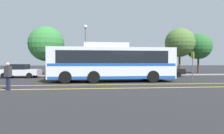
# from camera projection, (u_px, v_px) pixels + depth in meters

# --- Properties ---
(ground_plane) EXTENTS (220.00, 220.00, 0.00)m
(ground_plane) POSITION_uv_depth(u_px,v_px,m) (126.00, 82.00, 15.35)
(ground_plane) COLOR #262628
(lane_strip_0) EXTENTS (30.63, 0.20, 0.01)m
(lane_strip_0) POSITION_uv_depth(u_px,v_px,m) (115.00, 84.00, 13.20)
(lane_strip_0) COLOR gold
(lane_strip_0) RESTS_ON ground_plane
(lane_strip_1) EXTENTS (30.63, 0.20, 0.01)m
(lane_strip_1) POSITION_uv_depth(u_px,v_px,m) (118.00, 88.00, 11.23)
(lane_strip_1) COLOR gold
(lane_strip_1) RESTS_ON ground_plane
(curb_strip) EXTENTS (38.63, 0.36, 0.15)m
(curb_strip) POSITION_uv_depth(u_px,v_px,m) (107.00, 75.00, 22.37)
(curb_strip) COLOR #99999E
(curb_strip) RESTS_ON ground_plane
(transit_bus) EXTENTS (10.97, 2.83, 3.34)m
(transit_bus) POSITION_uv_depth(u_px,v_px,m) (112.00, 62.00, 15.35)
(transit_bus) COLOR silver
(transit_bus) RESTS_ON ground_plane
(parked_car_0) EXTENTS (4.20, 2.07, 1.51)m
(parked_car_0) POSITION_uv_depth(u_px,v_px,m) (20.00, 71.00, 19.40)
(parked_car_0) COLOR silver
(parked_car_0) RESTS_ON ground_plane
(parked_car_1) EXTENTS (4.40, 2.04, 1.57)m
(parked_car_1) POSITION_uv_depth(u_px,v_px,m) (65.00, 70.00, 20.20)
(parked_car_1) COLOR #4C3823
(parked_car_1) RESTS_ON ground_plane
(parked_car_2) EXTENTS (4.71, 2.19, 1.36)m
(parked_car_2) POSITION_uv_depth(u_px,v_px,m) (119.00, 71.00, 20.47)
(parked_car_2) COLOR maroon
(parked_car_2) RESTS_ON ground_plane
(parked_car_3) EXTENTS (4.53, 1.95, 1.36)m
(parked_car_3) POSITION_uv_depth(u_px,v_px,m) (164.00, 71.00, 21.04)
(parked_car_3) COLOR black
(parked_car_3) RESTS_ON ground_plane
(pedestrian_0) EXTENTS (0.47, 0.39, 1.66)m
(pedestrian_0) POSITION_uv_depth(u_px,v_px,m) (8.00, 74.00, 10.39)
(pedestrian_0) COLOR #191E38
(pedestrian_0) RESTS_ON ground_plane
(bus_stop_sign) EXTENTS (0.07, 0.40, 2.64)m
(bus_stop_sign) POSITION_uv_depth(u_px,v_px,m) (193.00, 63.00, 14.66)
(bus_stop_sign) COLOR #59595E
(bus_stop_sign) RESTS_ON ground_plane
(street_lamp) EXTENTS (0.47, 0.47, 6.57)m
(street_lamp) POSITION_uv_depth(u_px,v_px,m) (86.00, 40.00, 22.60)
(street_lamp) COLOR #59595E
(street_lamp) RESTS_ON ground_plane
(tree_0) EXTENTS (4.66, 4.66, 6.53)m
(tree_0) POSITION_uv_depth(u_px,v_px,m) (47.00, 44.00, 23.35)
(tree_0) COLOR #513823
(tree_0) RESTS_ON ground_plane
(tree_1) EXTENTS (4.24, 4.24, 6.77)m
(tree_1) POSITION_uv_depth(u_px,v_px,m) (180.00, 43.00, 25.67)
(tree_1) COLOR #513823
(tree_1) RESTS_ON ground_plane
(tree_2) EXTENTS (4.12, 4.12, 6.39)m
(tree_2) POSITION_uv_depth(u_px,v_px,m) (198.00, 46.00, 28.22)
(tree_2) COLOR #513823
(tree_2) RESTS_ON ground_plane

